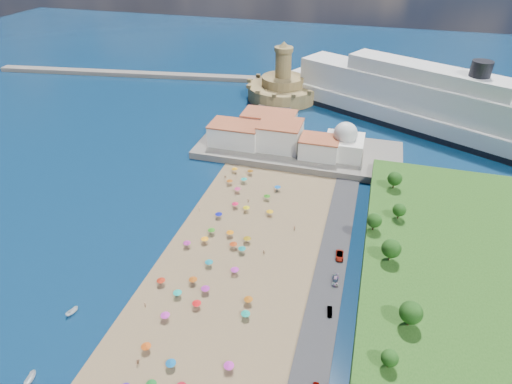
% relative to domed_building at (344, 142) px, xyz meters
% --- Properties ---
extents(ground, '(700.00, 700.00, 0.00)m').
position_rel_domed_building_xyz_m(ground, '(-30.00, -71.00, -8.97)').
color(ground, '#071938').
rests_on(ground, ground).
extents(terrace, '(90.00, 36.00, 3.00)m').
position_rel_domed_building_xyz_m(terrace, '(-20.00, 2.00, -7.47)').
color(terrace, '#59544C').
rests_on(terrace, ground).
extents(jetty, '(18.00, 70.00, 2.40)m').
position_rel_domed_building_xyz_m(jetty, '(-42.00, 37.00, -7.77)').
color(jetty, '#59544C').
rests_on(jetty, ground).
extents(breakwater, '(199.03, 34.77, 2.60)m').
position_rel_domed_building_xyz_m(breakwater, '(-140.00, 82.00, -7.67)').
color(breakwater, '#59544C').
rests_on(breakwater, ground).
extents(waterfront_buildings, '(57.00, 29.00, 11.00)m').
position_rel_domed_building_xyz_m(waterfront_buildings, '(-33.05, 2.64, -1.10)').
color(waterfront_buildings, silver).
rests_on(waterfront_buildings, terrace).
extents(domed_building, '(16.00, 16.00, 15.00)m').
position_rel_domed_building_xyz_m(domed_building, '(0.00, 0.00, 0.00)').
color(domed_building, silver).
rests_on(domed_building, terrace).
extents(fortress, '(40.00, 40.00, 32.40)m').
position_rel_domed_building_xyz_m(fortress, '(-42.00, 67.00, -2.29)').
color(fortress, '#99834C').
rests_on(fortress, ground).
extents(cruise_ship, '(162.83, 98.66, 37.10)m').
position_rel_domed_building_xyz_m(cruise_ship, '(32.53, 47.73, 2.01)').
color(cruise_ship, black).
rests_on(cruise_ship, ground).
extents(beach_parasols, '(32.59, 118.09, 2.20)m').
position_rel_domed_building_xyz_m(beach_parasols, '(-30.66, -80.10, -6.83)').
color(beach_parasols, gray).
rests_on(beach_parasols, beach).
extents(beachgoers, '(35.97, 87.02, 1.86)m').
position_rel_domed_building_xyz_m(beachgoers, '(-29.88, -60.37, -7.87)').
color(beachgoers, tan).
rests_on(beachgoers, beach).
extents(moored_boats, '(5.45, 23.78, 1.57)m').
position_rel_domed_building_xyz_m(moored_boats, '(-58.67, -116.37, -8.21)').
color(moored_boats, white).
rests_on(moored_boats, ground).
extents(parked_cars, '(2.83, 51.38, 1.44)m').
position_rel_domed_building_xyz_m(parked_cars, '(6.00, -79.28, -7.59)').
color(parked_cars, gray).
rests_on(parked_cars, promenade).
extents(hillside_trees, '(15.30, 111.00, 7.14)m').
position_rel_domed_building_xyz_m(hillside_trees, '(20.04, -80.48, 1.04)').
color(hillside_trees, '#382314').
rests_on(hillside_trees, hillside).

